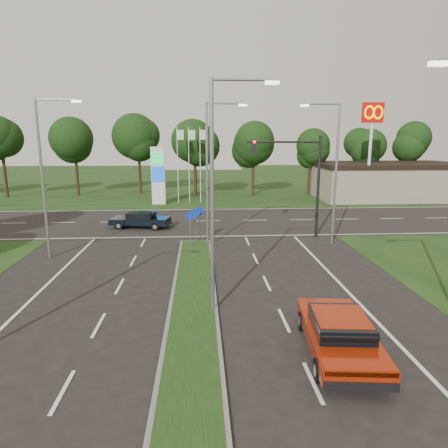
{
  "coord_description": "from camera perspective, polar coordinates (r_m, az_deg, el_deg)",
  "views": [
    {
      "loc": [
        0.35,
        -9.02,
        6.84
      ],
      "look_at": [
        1.65,
        12.5,
        2.2
      ],
      "focal_mm": 32.0,
      "sensor_mm": 36.0,
      "label": 1
    }
  ],
  "objects": [
    {
      "name": "mcdonalds_sign",
      "position": [
        44.64,
        20.37,
        12.88
      ],
      "size": [
        2.2,
        0.47,
        10.4
      ],
      "color": "silver",
      "rests_on": "ground"
    },
    {
      "name": "streetlight_median_near",
      "position": [
        15.14,
        -0.96,
        5.46
      ],
      "size": [
        2.53,
        0.22,
        9.0
      ],
      "color": "gray",
      "rests_on": "ground"
    },
    {
      "name": "red_sedan",
      "position": [
        13.77,
        16.14,
        -14.73
      ],
      "size": [
        2.5,
        5.1,
        1.35
      ],
      "rotation": [
        0.0,
        0.0,
        -0.1
      ],
      "color": "#9A2008",
      "rests_on": "ground"
    },
    {
      "name": "ground",
      "position": [
        11.33,
        -4.98,
        -25.07
      ],
      "size": [
        160.0,
        160.0,
        0.0
      ],
      "primitive_type": "plane",
      "color": "black",
      "rests_on": "ground"
    },
    {
      "name": "treeline_far",
      "position": [
        48.95,
        -3.83,
        12.11
      ],
      "size": [
        6.0,
        6.0,
        9.9
      ],
      "color": "black",
      "rests_on": "ground"
    },
    {
      "name": "streetlight_right_far",
      "position": [
        26.47,
        15.33,
        7.9
      ],
      "size": [
        2.53,
        0.22,
        9.0
      ],
      "rotation": [
        0.0,
        0.0,
        3.14
      ],
      "color": "gray",
      "rests_on": "ground"
    },
    {
      "name": "streetlight_median_far",
      "position": [
        25.09,
        -1.97,
        8.11
      ],
      "size": [
        2.53,
        0.22,
        9.0
      ],
      "color": "gray",
      "rests_on": "ground"
    },
    {
      "name": "streetlight_left_far",
      "position": [
        24.65,
        -24.17,
        6.99
      ],
      "size": [
        2.53,
        0.22,
        9.0
      ],
      "color": "gray",
      "rests_on": "ground"
    },
    {
      "name": "navy_sedan",
      "position": [
        31.64,
        -11.82,
        0.62
      ],
      "size": [
        4.72,
        2.63,
        1.23
      ],
      "rotation": [
        0.0,
        0.0,
        1.38
      ],
      "color": "black",
      "rests_on": "ground"
    },
    {
      "name": "median_signs",
      "position": [
        25.93,
        -4.15,
        0.71
      ],
      "size": [
        1.16,
        1.76,
        2.38
      ],
      "color": "gray",
      "rests_on": "ground"
    },
    {
      "name": "median_kerb",
      "position": [
        14.68,
        -4.59,
        -15.4
      ],
      "size": [
        2.0,
        26.0,
        0.12
      ],
      "primitive_type": "cube",
      "color": "slate",
      "rests_on": "ground"
    },
    {
      "name": "traffic_signal",
      "position": [
        27.95,
        10.82,
        7.44
      ],
      "size": [
        5.1,
        0.42,
        7.0
      ],
      "color": "black",
      "rests_on": "ground"
    },
    {
      "name": "verge_far",
      "position": [
        64.38,
        -3.76,
        6.02
      ],
      "size": [
        160.0,
        50.0,
        0.02
      ],
      "primitive_type": "cube",
      "color": "black",
      "rests_on": "ground"
    },
    {
      "name": "gas_pylon",
      "position": [
        42.43,
        -9.1,
        7.07
      ],
      "size": [
        5.8,
        1.26,
        8.0
      ],
      "color": "silver",
      "rests_on": "ground"
    },
    {
      "name": "commercial_building",
      "position": [
        50.19,
        22.24,
        5.72
      ],
      "size": [
        16.0,
        9.0,
        4.0
      ],
      "primitive_type": "cube",
      "color": "gray",
      "rests_on": "ground"
    },
    {
      "name": "cross_road",
      "position": [
        33.72,
        -3.97,
        0.41
      ],
      "size": [
        160.0,
        12.0,
        0.02
      ],
      "primitive_type": "cube",
      "color": "black",
      "rests_on": "ground"
    }
  ]
}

